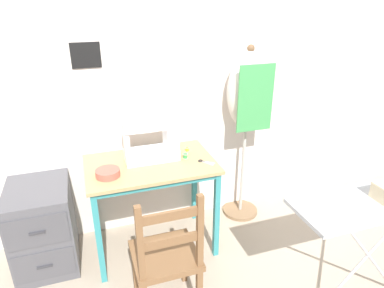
{
  "coord_description": "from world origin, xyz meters",
  "views": [
    {
      "loc": [
        -0.42,
        -1.92,
        1.89
      ],
      "look_at": [
        0.31,
        0.27,
        0.88
      ],
      "focal_mm": 32.0,
      "sensor_mm": 36.0,
      "label": 1
    }
  ],
  "objects_px": {
    "fabric_bowl": "(108,173)",
    "thread_spool_mid_table": "(187,150)",
    "filing_cabinet": "(43,226)",
    "sewing_machine": "(154,141)",
    "dress_form": "(248,98)",
    "scissors": "(204,162)",
    "wooden_chair": "(166,257)",
    "ironing_board": "(382,204)",
    "thread_spool_near_machine": "(185,156)"
  },
  "relations": [
    {
      "from": "sewing_machine",
      "to": "thread_spool_near_machine",
      "type": "xyz_separation_m",
      "value": [
        0.22,
        -0.06,
        -0.13
      ]
    },
    {
      "from": "filing_cabinet",
      "to": "dress_form",
      "type": "distance_m",
      "value": 1.86
    },
    {
      "from": "thread_spool_near_machine",
      "to": "fabric_bowl",
      "type": "bearing_deg",
      "value": -170.47
    },
    {
      "from": "sewing_machine",
      "to": "wooden_chair",
      "type": "relative_size",
      "value": 0.45
    },
    {
      "from": "wooden_chair",
      "to": "filing_cabinet",
      "type": "height_order",
      "value": "wooden_chair"
    },
    {
      "from": "fabric_bowl",
      "to": "ironing_board",
      "type": "xyz_separation_m",
      "value": [
        1.47,
        -0.88,
        -0.01
      ]
    },
    {
      "from": "ironing_board",
      "to": "wooden_chair",
      "type": "bearing_deg",
      "value": 163.53
    },
    {
      "from": "wooden_chair",
      "to": "thread_spool_near_machine",
      "type": "bearing_deg",
      "value": 62.69
    },
    {
      "from": "thread_spool_near_machine",
      "to": "dress_form",
      "type": "height_order",
      "value": "dress_form"
    },
    {
      "from": "sewing_machine",
      "to": "fabric_bowl",
      "type": "bearing_deg",
      "value": -156.25
    },
    {
      "from": "wooden_chair",
      "to": "dress_form",
      "type": "relative_size",
      "value": 0.59
    },
    {
      "from": "thread_spool_near_machine",
      "to": "wooden_chair",
      "type": "distance_m",
      "value": 0.78
    },
    {
      "from": "fabric_bowl",
      "to": "ironing_board",
      "type": "distance_m",
      "value": 1.71
    },
    {
      "from": "fabric_bowl",
      "to": "sewing_machine",
      "type": "bearing_deg",
      "value": 23.75
    },
    {
      "from": "wooden_chair",
      "to": "scissors",
      "type": "bearing_deg",
      "value": 50.16
    },
    {
      "from": "scissors",
      "to": "ironing_board",
      "type": "bearing_deg",
      "value": -48.24
    },
    {
      "from": "fabric_bowl",
      "to": "thread_spool_near_machine",
      "type": "bearing_deg",
      "value": 9.53
    },
    {
      "from": "sewing_machine",
      "to": "thread_spool_near_machine",
      "type": "height_order",
      "value": "sewing_machine"
    },
    {
      "from": "scissors",
      "to": "fabric_bowl",
      "type": "bearing_deg",
      "value": 179.53
    },
    {
      "from": "sewing_machine",
      "to": "scissors",
      "type": "height_order",
      "value": "sewing_machine"
    },
    {
      "from": "sewing_machine",
      "to": "filing_cabinet",
      "type": "height_order",
      "value": "sewing_machine"
    },
    {
      "from": "sewing_machine",
      "to": "filing_cabinet",
      "type": "bearing_deg",
      "value": 178.44
    },
    {
      "from": "sewing_machine",
      "to": "thread_spool_mid_table",
      "type": "height_order",
      "value": "sewing_machine"
    },
    {
      "from": "wooden_chair",
      "to": "dress_form",
      "type": "distance_m",
      "value": 1.42
    },
    {
      "from": "thread_spool_mid_table",
      "to": "wooden_chair",
      "type": "distance_m",
      "value": 0.89
    },
    {
      "from": "thread_spool_near_machine",
      "to": "thread_spool_mid_table",
      "type": "bearing_deg",
      "value": 65.54
    },
    {
      "from": "ironing_board",
      "to": "thread_spool_mid_table",
      "type": "bearing_deg",
      "value": 127.65
    },
    {
      "from": "thread_spool_near_machine",
      "to": "sewing_machine",
      "type": "bearing_deg",
      "value": 164.01
    },
    {
      "from": "scissors",
      "to": "dress_form",
      "type": "bearing_deg",
      "value": 32.17
    },
    {
      "from": "sewing_machine",
      "to": "scissors",
      "type": "xyz_separation_m",
      "value": [
        0.33,
        -0.17,
        -0.15
      ]
    },
    {
      "from": "filing_cabinet",
      "to": "scissors",
      "type": "bearing_deg",
      "value": -9.08
    },
    {
      "from": "ironing_board",
      "to": "filing_cabinet",
      "type": "bearing_deg",
      "value": 151.6
    },
    {
      "from": "scissors",
      "to": "thread_spool_near_machine",
      "type": "height_order",
      "value": "thread_spool_near_machine"
    },
    {
      "from": "fabric_bowl",
      "to": "scissors",
      "type": "height_order",
      "value": "fabric_bowl"
    },
    {
      "from": "fabric_bowl",
      "to": "thread_spool_mid_table",
      "type": "xyz_separation_m",
      "value": [
        0.63,
        0.21,
        -0.01
      ]
    },
    {
      "from": "thread_spool_near_machine",
      "to": "scissors",
      "type": "bearing_deg",
      "value": -43.16
    },
    {
      "from": "scissors",
      "to": "thread_spool_mid_table",
      "type": "relative_size",
      "value": 3.47
    },
    {
      "from": "scissors",
      "to": "filing_cabinet",
      "type": "distance_m",
      "value": 1.28
    },
    {
      "from": "wooden_chair",
      "to": "fabric_bowl",
      "type": "bearing_deg",
      "value": 116.76
    },
    {
      "from": "thread_spool_near_machine",
      "to": "dress_form",
      "type": "relative_size",
      "value": 0.03
    },
    {
      "from": "filing_cabinet",
      "to": "sewing_machine",
      "type": "bearing_deg",
      "value": -1.56
    },
    {
      "from": "thread_spool_mid_table",
      "to": "ironing_board",
      "type": "relative_size",
      "value": 0.03
    },
    {
      "from": "fabric_bowl",
      "to": "dress_form",
      "type": "xyz_separation_m",
      "value": [
        1.19,
        0.3,
        0.33
      ]
    },
    {
      "from": "filing_cabinet",
      "to": "dress_form",
      "type": "xyz_separation_m",
      "value": [
        1.68,
        0.12,
        0.79
      ]
    },
    {
      "from": "fabric_bowl",
      "to": "dress_form",
      "type": "distance_m",
      "value": 1.27
    },
    {
      "from": "fabric_bowl",
      "to": "thread_spool_mid_table",
      "type": "bearing_deg",
      "value": 18.28
    },
    {
      "from": "scissors",
      "to": "filing_cabinet",
      "type": "xyz_separation_m",
      "value": [
        -1.18,
        0.19,
        -0.43
      ]
    },
    {
      "from": "fabric_bowl",
      "to": "filing_cabinet",
      "type": "bearing_deg",
      "value": 159.54
    },
    {
      "from": "dress_form",
      "to": "ironing_board",
      "type": "height_order",
      "value": "dress_form"
    },
    {
      "from": "scissors",
      "to": "ironing_board",
      "type": "relative_size",
      "value": 0.11
    }
  ]
}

